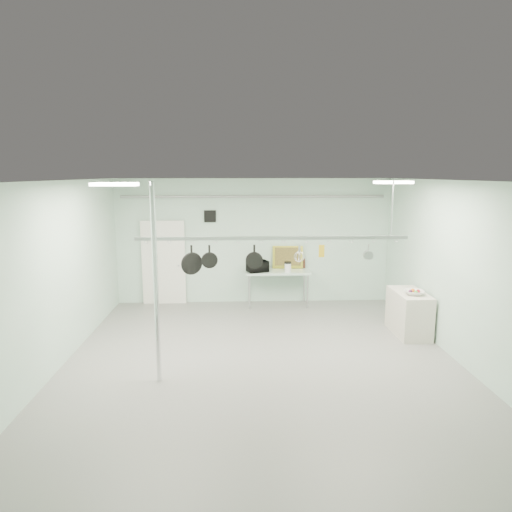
{
  "coord_description": "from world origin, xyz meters",
  "views": [
    {
      "loc": [
        -0.43,
        -7.59,
        3.31
      ],
      "look_at": [
        -0.06,
        1.0,
        1.76
      ],
      "focal_mm": 32.0,
      "sensor_mm": 36.0,
      "label": 1
    }
  ],
  "objects_px": {
    "coffee_canister": "(288,268)",
    "skillet_left": "(192,260)",
    "fruit_bowl": "(414,293)",
    "side_cabinet": "(409,313)",
    "skillet_mid": "(209,256)",
    "chrome_pole": "(156,285)",
    "pot_rack": "(273,236)",
    "microwave": "(257,266)",
    "skillet_right": "(254,257)",
    "prep_table": "(278,274)"
  },
  "relations": [
    {
      "from": "skillet_mid",
      "to": "microwave",
      "type": "bearing_deg",
      "value": 64.81
    },
    {
      "from": "coffee_canister",
      "to": "skillet_left",
      "type": "relative_size",
      "value": 0.42
    },
    {
      "from": "fruit_bowl",
      "to": "chrome_pole",
      "type": "bearing_deg",
      "value": -159.79
    },
    {
      "from": "skillet_left",
      "to": "fruit_bowl",
      "type": "bearing_deg",
      "value": -17.43
    },
    {
      "from": "skillet_left",
      "to": "skillet_mid",
      "type": "xyz_separation_m",
      "value": [
        0.31,
        0.0,
        0.06
      ]
    },
    {
      "from": "chrome_pole",
      "to": "fruit_bowl",
      "type": "height_order",
      "value": "chrome_pole"
    },
    {
      "from": "microwave",
      "to": "coffee_canister",
      "type": "bearing_deg",
      "value": 156.54
    },
    {
      "from": "coffee_canister",
      "to": "skillet_right",
      "type": "bearing_deg",
      "value": -106.9
    },
    {
      "from": "chrome_pole",
      "to": "side_cabinet",
      "type": "height_order",
      "value": "chrome_pole"
    },
    {
      "from": "side_cabinet",
      "to": "skillet_left",
      "type": "bearing_deg",
      "value": -165.88
    },
    {
      "from": "skillet_left",
      "to": "skillet_right",
      "type": "xyz_separation_m",
      "value": [
        1.1,
        0.0,
        0.05
      ]
    },
    {
      "from": "microwave",
      "to": "skillet_right",
      "type": "relative_size",
      "value": 1.18
    },
    {
      "from": "prep_table",
      "to": "skillet_left",
      "type": "height_order",
      "value": "skillet_left"
    },
    {
      "from": "prep_table",
      "to": "skillet_right",
      "type": "relative_size",
      "value": 3.76
    },
    {
      "from": "prep_table",
      "to": "skillet_mid",
      "type": "distance_m",
      "value": 3.78
    },
    {
      "from": "skillet_left",
      "to": "prep_table",
      "type": "bearing_deg",
      "value": 32.22
    },
    {
      "from": "skillet_mid",
      "to": "skillet_left",
      "type": "bearing_deg",
      "value": 172.09
    },
    {
      "from": "side_cabinet",
      "to": "pot_rack",
      "type": "distance_m",
      "value": 3.62
    },
    {
      "from": "coffee_canister",
      "to": "skillet_left",
      "type": "height_order",
      "value": "skillet_left"
    },
    {
      "from": "chrome_pole",
      "to": "prep_table",
      "type": "xyz_separation_m",
      "value": [
        2.3,
        4.2,
        -0.77
      ]
    },
    {
      "from": "prep_table",
      "to": "fruit_bowl",
      "type": "height_order",
      "value": "fruit_bowl"
    },
    {
      "from": "pot_rack",
      "to": "skillet_right",
      "type": "relative_size",
      "value": 11.28
    },
    {
      "from": "chrome_pole",
      "to": "coffee_canister",
      "type": "distance_m",
      "value": 4.81
    },
    {
      "from": "side_cabinet",
      "to": "skillet_mid",
      "type": "distance_m",
      "value": 4.44
    },
    {
      "from": "prep_table",
      "to": "skillet_mid",
      "type": "relative_size",
      "value": 4.0
    },
    {
      "from": "side_cabinet",
      "to": "skillet_right",
      "type": "distance_m",
      "value": 3.73
    },
    {
      "from": "chrome_pole",
      "to": "side_cabinet",
      "type": "distance_m",
      "value": 5.37
    },
    {
      "from": "prep_table",
      "to": "skillet_right",
      "type": "distance_m",
      "value": 3.53
    },
    {
      "from": "prep_table",
      "to": "fruit_bowl",
      "type": "bearing_deg",
      "value": -43.46
    },
    {
      "from": "microwave",
      "to": "coffee_canister",
      "type": "distance_m",
      "value": 0.75
    },
    {
      "from": "chrome_pole",
      "to": "skillet_right",
      "type": "relative_size",
      "value": 7.52
    },
    {
      "from": "side_cabinet",
      "to": "microwave",
      "type": "relative_size",
      "value": 2.39
    },
    {
      "from": "fruit_bowl",
      "to": "pot_rack",
      "type": "bearing_deg",
      "value": -163.3
    },
    {
      "from": "skillet_mid",
      "to": "skillet_right",
      "type": "bearing_deg",
      "value": -7.91
    },
    {
      "from": "chrome_pole",
      "to": "side_cabinet",
      "type": "bearing_deg",
      "value": 22.41
    },
    {
      "from": "chrome_pole",
      "to": "pot_rack",
      "type": "bearing_deg",
      "value": 25.35
    },
    {
      "from": "chrome_pole",
      "to": "pot_rack",
      "type": "relative_size",
      "value": 0.67
    },
    {
      "from": "coffee_canister",
      "to": "fruit_bowl",
      "type": "bearing_deg",
      "value": -44.32
    },
    {
      "from": "microwave",
      "to": "skillet_right",
      "type": "height_order",
      "value": "skillet_right"
    },
    {
      "from": "chrome_pole",
      "to": "skillet_mid",
      "type": "height_order",
      "value": "chrome_pole"
    },
    {
      "from": "pot_rack",
      "to": "skillet_right",
      "type": "distance_m",
      "value": 0.48
    },
    {
      "from": "microwave",
      "to": "prep_table",
      "type": "bearing_deg",
      "value": 171.87
    },
    {
      "from": "chrome_pole",
      "to": "coffee_canister",
      "type": "xyz_separation_m",
      "value": [
        2.53,
        4.05,
        -0.59
      ]
    },
    {
      "from": "skillet_right",
      "to": "microwave",
      "type": "bearing_deg",
      "value": 95.12
    },
    {
      "from": "prep_table",
      "to": "coffee_canister",
      "type": "distance_m",
      "value": 0.33
    },
    {
      "from": "coffee_canister",
      "to": "fruit_bowl",
      "type": "relative_size",
      "value": 0.56
    },
    {
      "from": "prep_table",
      "to": "fruit_bowl",
      "type": "xyz_separation_m",
      "value": [
        2.55,
        -2.42,
        0.12
      ]
    },
    {
      "from": "prep_table",
      "to": "skillet_right",
      "type": "bearing_deg",
      "value": -102.34
    },
    {
      "from": "prep_table",
      "to": "skillet_mid",
      "type": "height_order",
      "value": "skillet_mid"
    },
    {
      "from": "prep_table",
      "to": "side_cabinet",
      "type": "distance_m",
      "value": 3.39
    }
  ]
}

